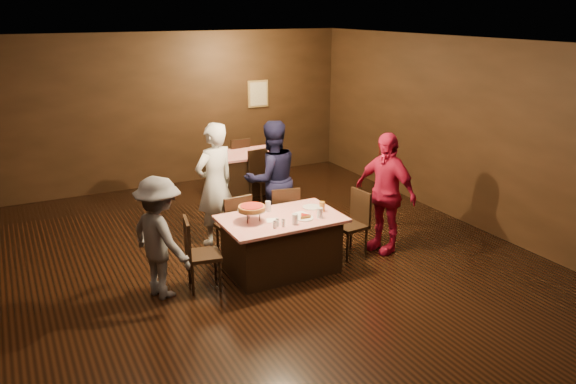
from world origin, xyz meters
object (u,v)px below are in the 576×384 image
object	(u,v)px
chair_far_right	(283,216)
plate_empty	(312,207)
back_table	(249,172)
chair_end_right	(350,224)
glass_back	(268,206)
glass_front_left	(295,219)
diner_grey_knit	(160,238)
chair_end_left	(203,253)
pizza_stand	(252,208)
glass_front_right	(320,213)
main_table	(281,244)
diner_red_shirt	(385,193)
chair_far_left	(233,225)
diner_white_jacket	(215,184)
glass_amber	(322,207)
diner_navy_hoodie	(272,179)
chair_back_near	(264,177)
chair_back_far	(237,160)

from	to	relation	value
chair_far_right	plate_empty	world-z (taller)	chair_far_right
back_table	chair_end_right	distance (m)	3.43
glass_back	glass_front_left	bearing A→B (deg)	-80.54
diner_grey_knit	chair_end_left	bearing A→B (deg)	-117.27
pizza_stand	glass_front_right	size ratio (longest dim) A/B	2.71
main_table	chair_end_right	size ratio (longest dim) A/B	1.68
diner_red_shirt	chair_far_left	bearing A→B (deg)	-127.03
main_table	chair_far_right	xyz separation A→B (m)	(0.40, 0.75, 0.09)
plate_empty	diner_white_jacket	bearing A→B (deg)	130.68
chair_end_right	diner_grey_knit	world-z (taller)	diner_grey_knit
chair_far_right	pizza_stand	bearing A→B (deg)	52.90
back_table	glass_amber	distance (m)	3.53
diner_red_shirt	glass_amber	world-z (taller)	diner_red_shirt
diner_navy_hoodie	chair_far_left	bearing A→B (deg)	30.30
chair_far_right	diner_grey_knit	world-z (taller)	diner_grey_knit
chair_back_near	glass_front_left	size ratio (longest dim) A/B	6.79
chair_end_right	pizza_stand	xyz separation A→B (m)	(-1.50, 0.05, 0.48)
chair_end_right	pizza_stand	size ratio (longest dim) A/B	2.50
diner_red_shirt	plate_empty	xyz separation A→B (m)	(-1.10, 0.21, -0.11)
chair_back_near	diner_red_shirt	xyz separation A→B (m)	(0.64, -2.79, 0.41)
chair_back_far	chair_end_left	bearing A→B (deg)	58.09
diner_red_shirt	pizza_stand	size ratio (longest dim) A/B	4.67
glass_front_left	glass_amber	world-z (taller)	same
pizza_stand	glass_amber	xyz separation A→B (m)	(1.00, -0.10, -0.11)
chair_back_far	glass_front_right	xyz separation A→B (m)	(-0.56, -4.28, 0.37)
chair_back_near	chair_back_far	distance (m)	1.30
chair_far_left	glass_amber	distance (m)	1.33
chair_back_near	diner_grey_knit	xyz separation A→B (m)	(-2.62, -2.67, 0.29)
plate_empty	glass_back	world-z (taller)	glass_back
chair_end_left	glass_front_right	size ratio (longest dim) A/B	6.79
glass_amber	chair_end_left	bearing A→B (deg)	178.32
back_table	chair_end_left	world-z (taller)	chair_end_left
chair_back_near	glass_front_left	xyz separation A→B (m)	(-0.96, -3.03, 0.37)
diner_white_jacket	glass_amber	world-z (taller)	diner_white_jacket
plate_empty	back_table	bearing A→B (deg)	82.09
pizza_stand	diner_grey_knit	bearing A→B (deg)	179.51
pizza_stand	glass_front_right	world-z (taller)	pizza_stand
chair_end_left	glass_front_left	size ratio (longest dim) A/B	6.79
chair_far_left	chair_end_right	bearing A→B (deg)	149.23
chair_back_near	glass_front_right	size ratio (longest dim) A/B	6.79
chair_far_right	chair_end_left	distance (m)	1.68
glass_front_left	chair_far_right	bearing A→B (deg)	71.57
chair_far_left	chair_far_right	size ratio (longest dim) A/B	1.00
back_table	chair_far_left	bearing A→B (deg)	-117.70
diner_white_jacket	chair_back_far	bearing A→B (deg)	-136.78
chair_far_left	chair_end_left	size ratio (longest dim) A/B	1.00
back_table	chair_far_left	xyz separation A→B (m)	(-1.41, -2.68, 0.09)
plate_empty	main_table	bearing A→B (deg)	-164.74
chair_back_far	plate_empty	distance (m)	3.92
diner_red_shirt	glass_front_left	world-z (taller)	diner_red_shirt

